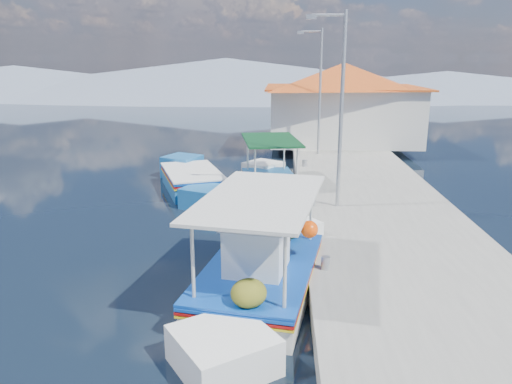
{
  "coord_description": "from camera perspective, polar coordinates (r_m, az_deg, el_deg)",
  "views": [
    {
      "loc": [
        2.77,
        -13.38,
        5.11
      ],
      "look_at": [
        2.04,
        0.64,
        1.3
      ],
      "focal_mm": 34.54,
      "sensor_mm": 36.0,
      "label": 1
    }
  ],
  "objects": [
    {
      "name": "ground",
      "position": [
        14.59,
        -8.19,
        -5.48
      ],
      "size": [
        160.0,
        160.0,
        0.0
      ],
      "primitive_type": "plane",
      "color": "black",
      "rests_on": "ground"
    },
    {
      "name": "quay",
      "position": [
        20.22,
        11.81,
        0.96
      ],
      "size": [
        5.0,
        44.0,
        0.5
      ],
      "primitive_type": "cube",
      "color": "gray",
      "rests_on": "ground"
    },
    {
      "name": "bollards",
      "position": [
        19.18,
        5.99,
        1.66
      ],
      "size": [
        0.2,
        17.2,
        0.3
      ],
      "color": "#A5A8AD",
      "rests_on": "quay"
    },
    {
      "name": "main_caique",
      "position": [
        11.11,
        0.43,
        -9.38
      ],
      "size": [
        3.17,
        7.64,
        2.56
      ],
      "rotation": [
        0.0,
        0.0,
        0.18
      ],
      "color": "white",
      "rests_on": "ground"
    },
    {
      "name": "caique_green_canopy",
      "position": [
        19.08,
        1.73,
        0.77
      ],
      "size": [
        2.57,
        6.4,
        2.42
      ],
      "rotation": [
        0.0,
        0.0,
        -0.16
      ],
      "color": "white",
      "rests_on": "ground"
    },
    {
      "name": "caique_blue_hull",
      "position": [
        19.93,
        -7.24,
        1.18
      ],
      "size": [
        3.55,
        6.4,
        1.22
      ],
      "rotation": [
        0.0,
        0.0,
        -0.36
      ],
      "color": "#1A5D9E",
      "rests_on": "ground"
    },
    {
      "name": "harbor_building",
      "position": [
        28.68,
        10.01,
        10.3
      ],
      "size": [
        10.49,
        10.49,
        4.4
      ],
      "color": "silver",
      "rests_on": "quay"
    },
    {
      "name": "lamp_post_near",
      "position": [
        15.53,
        9.57,
        10.33
      ],
      "size": [
        1.21,
        0.14,
        6.0
      ],
      "color": "#A5A8AD",
      "rests_on": "quay"
    },
    {
      "name": "lamp_post_far",
      "position": [
        24.47,
        7.22,
        12.13
      ],
      "size": [
        1.21,
        0.14,
        6.0
      ],
      "color": "#A5A8AD",
      "rests_on": "quay"
    },
    {
      "name": "mountain_ridge",
      "position": [
        69.55,
        6.25,
        12.58
      ],
      "size": [
        171.4,
        96.0,
        5.5
      ],
      "color": "slate",
      "rests_on": "ground"
    }
  ]
}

